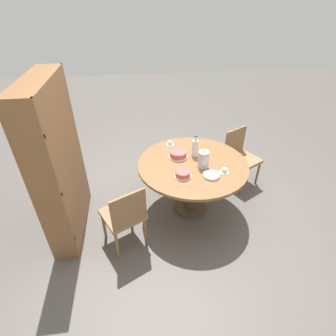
% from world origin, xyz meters
% --- Properties ---
extents(ground_plane, '(14.00, 14.00, 0.00)m').
position_xyz_m(ground_plane, '(0.00, 0.00, 0.00)').
color(ground_plane, '#56514C').
extents(dining_table, '(1.36, 1.36, 0.74)m').
position_xyz_m(dining_table, '(0.00, 0.00, 0.61)').
color(dining_table, '#473828').
rests_on(dining_table, ground_plane).
extents(chair_a, '(0.57, 0.57, 0.84)m').
position_xyz_m(chair_a, '(-0.51, 0.86, 0.46)').
color(chair_a, olive).
rests_on(chair_a, ground_plane).
extents(chair_b, '(0.57, 0.57, 0.84)m').
position_xyz_m(chair_b, '(0.52, -0.85, 0.46)').
color(chair_b, olive).
rests_on(chair_b, ground_plane).
extents(bookshelf, '(1.09, 0.28, 1.85)m').
position_xyz_m(bookshelf, '(-0.10, 1.52, 0.90)').
color(bookshelf, brown).
rests_on(bookshelf, ground_plane).
extents(coffee_pot, '(0.13, 0.13, 0.25)m').
position_xyz_m(coffee_pot, '(-0.10, -0.10, 0.85)').
color(coffee_pot, silver).
rests_on(coffee_pot, dining_table).
extents(water_bottle, '(0.08, 0.08, 0.30)m').
position_xyz_m(water_bottle, '(0.16, -0.06, 0.86)').
color(water_bottle, silver).
rests_on(water_bottle, dining_table).
extents(cake_main, '(0.24, 0.24, 0.08)m').
position_xyz_m(cake_main, '(0.16, 0.16, 0.78)').
color(cake_main, white).
rests_on(cake_main, dining_table).
extents(cake_second, '(0.20, 0.20, 0.07)m').
position_xyz_m(cake_second, '(-0.26, 0.17, 0.77)').
color(cake_second, white).
rests_on(cake_second, dining_table).
extents(cup_a, '(0.11, 0.11, 0.06)m').
position_xyz_m(cup_a, '(0.48, 0.22, 0.76)').
color(cup_a, white).
rests_on(cup_a, dining_table).
extents(cup_b, '(0.11, 0.11, 0.06)m').
position_xyz_m(cup_b, '(-0.25, -0.32, 0.76)').
color(cup_b, white).
rests_on(cup_b, dining_table).
extents(plate_stack, '(0.19, 0.19, 0.03)m').
position_xyz_m(plate_stack, '(-0.30, -0.15, 0.75)').
color(plate_stack, white).
rests_on(plate_stack, dining_table).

